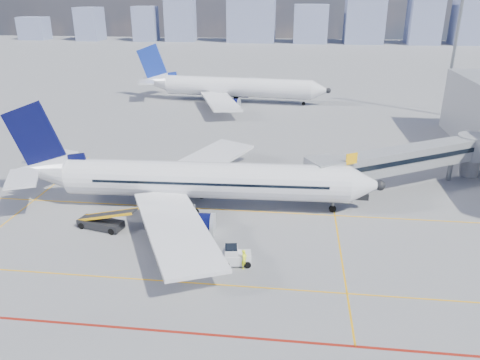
{
  "coord_description": "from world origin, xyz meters",
  "views": [
    {
      "loc": [
        9.2,
        -37.72,
        22.23
      ],
      "look_at": [
        3.91,
        7.05,
        4.0
      ],
      "focal_mm": 35.0,
      "sensor_mm": 36.0,
      "label": 1
    }
  ],
  "objects_px": {
    "second_aircraft": "(230,87)",
    "cargo_dolly": "(179,243)",
    "main_aircraft": "(191,180)",
    "baggage_tug": "(235,256)",
    "ramp_worker": "(244,259)",
    "belt_loader": "(102,222)"
  },
  "relations": [
    {
      "from": "second_aircraft",
      "to": "cargo_dolly",
      "type": "xyz_separation_m",
      "value": [
        4.1,
        -62.88,
        -2.25
      ]
    },
    {
      "from": "baggage_tug",
      "to": "main_aircraft",
      "type": "bearing_deg",
      "value": 111.17
    },
    {
      "from": "main_aircraft",
      "to": "baggage_tug",
      "type": "relative_size",
      "value": 15.12
    },
    {
      "from": "second_aircraft",
      "to": "ramp_worker",
      "type": "relative_size",
      "value": 23.41
    },
    {
      "from": "second_aircraft",
      "to": "ramp_worker",
      "type": "xyz_separation_m",
      "value": [
        10.24,
        -64.73,
        -2.32
      ]
    },
    {
      "from": "baggage_tug",
      "to": "belt_loader",
      "type": "xyz_separation_m",
      "value": [
        -14.13,
        5.03,
        -0.14
      ]
    },
    {
      "from": "second_aircraft",
      "to": "cargo_dolly",
      "type": "height_order",
      "value": "second_aircraft"
    },
    {
      "from": "main_aircraft",
      "to": "second_aircraft",
      "type": "xyz_separation_m",
      "value": [
        -3.1,
        53.14,
        -0.0
      ]
    },
    {
      "from": "cargo_dolly",
      "to": "belt_loader",
      "type": "bearing_deg",
      "value": 160.37
    },
    {
      "from": "cargo_dolly",
      "to": "belt_loader",
      "type": "height_order",
      "value": "belt_loader"
    },
    {
      "from": "second_aircraft",
      "to": "cargo_dolly",
      "type": "relative_size",
      "value": 12.68
    },
    {
      "from": "baggage_tug",
      "to": "ramp_worker",
      "type": "xyz_separation_m",
      "value": [
        0.88,
        -0.55,
        0.06
      ]
    },
    {
      "from": "baggage_tug",
      "to": "belt_loader",
      "type": "distance_m",
      "value": 15.0
    },
    {
      "from": "baggage_tug",
      "to": "ramp_worker",
      "type": "distance_m",
      "value": 1.04
    },
    {
      "from": "main_aircraft",
      "to": "second_aircraft",
      "type": "bearing_deg",
      "value": 91.26
    },
    {
      "from": "cargo_dolly",
      "to": "baggage_tug",
      "type": "bearing_deg",
      "value": -10.78
    },
    {
      "from": "ramp_worker",
      "to": "belt_loader",
      "type": "bearing_deg",
      "value": 91.19
    },
    {
      "from": "ramp_worker",
      "to": "main_aircraft",
      "type": "bearing_deg",
      "value": 53.22
    },
    {
      "from": "baggage_tug",
      "to": "cargo_dolly",
      "type": "bearing_deg",
      "value": 157.67
    },
    {
      "from": "baggage_tug",
      "to": "ramp_worker",
      "type": "relative_size",
      "value": 1.51
    },
    {
      "from": "belt_loader",
      "to": "ramp_worker",
      "type": "relative_size",
      "value": 3.77
    },
    {
      "from": "main_aircraft",
      "to": "second_aircraft",
      "type": "distance_m",
      "value": 53.23
    }
  ]
}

